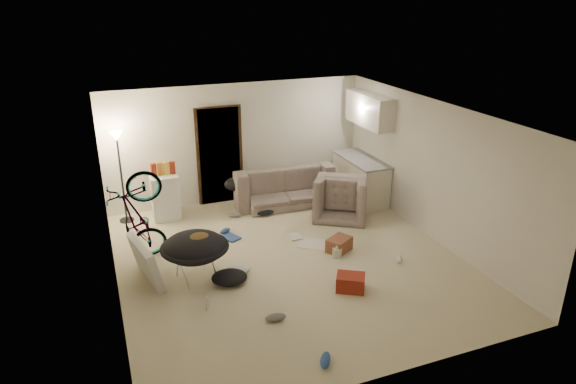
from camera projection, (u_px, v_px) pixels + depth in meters
name	position (u px, v px, depth m)	size (l,w,h in m)	color
floor	(289.00, 261.00, 8.64)	(5.50, 6.00, 0.02)	beige
ceiling	(289.00, 114.00, 7.71)	(5.50, 6.00, 0.02)	white
wall_back	(237.00, 143.00, 10.78)	(5.50, 0.02, 2.50)	white
wall_front	(390.00, 286.00, 5.57)	(5.50, 0.02, 2.50)	white
wall_left	(107.00, 217.00, 7.24)	(0.02, 6.00, 2.50)	white
wall_right	(434.00, 171.00, 9.11)	(0.02, 6.00, 2.50)	white
doorway	(219.00, 156.00, 10.70)	(0.85, 0.10, 2.04)	black
door_trim	(220.00, 156.00, 10.67)	(0.97, 0.04, 2.10)	#321F11
floor_lamp	(119.00, 158.00, 9.64)	(0.28, 0.28, 1.81)	black
kitchen_counter	(360.00, 180.00, 11.03)	(0.60, 1.50, 0.88)	silver
counter_top	(361.00, 159.00, 10.86)	(0.64, 1.54, 0.04)	gray
kitchen_uppers	(370.00, 110.00, 10.52)	(0.38, 1.40, 0.65)	silver
sofa	(282.00, 188.00, 10.91)	(2.11, 0.83, 0.62)	#383F38
armchair	(342.00, 199.00, 10.32)	(1.01, 0.88, 0.66)	#383F38
bicycle	(140.00, 237.00, 8.50)	(0.57, 1.65, 0.86)	black
book_asset	(207.00, 310.00, 7.28)	(0.15, 0.21, 0.02)	maroon
mini_fridge	(165.00, 196.00, 10.13)	(0.53, 0.53, 0.90)	white
snack_box_0	(154.00, 171.00, 9.87)	(0.10, 0.07, 0.30)	maroon
snack_box_1	(160.00, 170.00, 9.91)	(0.10, 0.07, 0.30)	#C46D18
snack_box_2	(166.00, 169.00, 9.95)	(0.10, 0.07, 0.30)	gold
snack_box_3	(172.00, 169.00, 9.99)	(0.10, 0.07, 0.30)	maroon
saucer_chair	(195.00, 253.00, 7.95)	(1.06, 1.06, 0.75)	silver
hoodie	(198.00, 241.00, 7.86)	(0.48, 0.40, 0.22)	brown
sofa_drape	(238.00, 184.00, 10.51)	(0.56, 0.46, 0.28)	black
tv_box	(146.00, 262.00, 7.93)	(0.12, 1.01, 0.66)	silver
drink_case_a	(339.00, 244.00, 8.91)	(0.43, 0.30, 0.24)	brown
drink_case_b	(351.00, 282.00, 7.75)	(0.42, 0.31, 0.24)	maroon
juicer	(337.00, 252.00, 8.72)	(0.16, 0.16, 0.23)	beige
newspaper	(315.00, 244.00, 9.20)	(0.45, 0.59, 0.01)	silver
book_blue	(231.00, 238.00, 9.39)	(0.23, 0.32, 0.03)	#2B4D9B
book_white	(295.00, 237.00, 9.44)	(0.21, 0.28, 0.03)	silver
shoe_0	(225.00, 231.00, 9.59)	(0.25, 0.10, 0.09)	#2B4D9B
shoe_1	(235.00, 215.00, 10.26)	(0.27, 0.11, 0.10)	slate
shoe_2	(325.00, 360.00, 6.23)	(0.30, 0.12, 0.11)	#2B4D9B
shoe_3	(276.00, 317.00, 7.04)	(0.30, 0.12, 0.11)	slate
shoe_4	(399.00, 259.00, 8.60)	(0.24, 0.10, 0.09)	white
clothes_lump_a	(229.00, 277.00, 7.95)	(0.56, 0.48, 0.18)	black
clothes_lump_b	(265.00, 210.00, 10.43)	(0.47, 0.41, 0.14)	black
clothes_lump_c	(238.00, 269.00, 8.26)	(0.38, 0.33, 0.12)	silver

